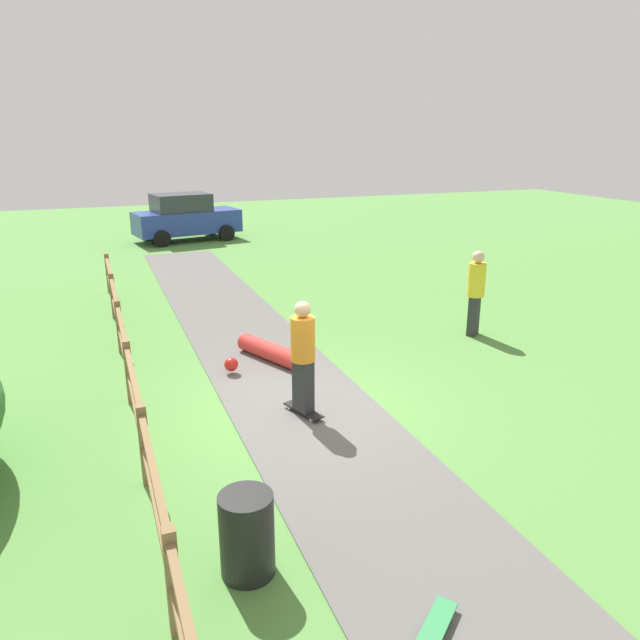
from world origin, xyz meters
name	(u,v)px	position (x,y,z in m)	size (l,w,h in m)	color
ground_plane	(304,410)	(0.00, 0.00, 0.00)	(60.00, 60.00, 0.00)	#568E42
asphalt_path	(304,409)	(0.00, 0.00, 0.01)	(2.40, 28.00, 0.02)	#605E5B
wooden_fence	(135,396)	(-2.60, 0.00, 0.67)	(0.12, 18.12, 1.10)	olive
trash_bin	(247,534)	(-1.80, -3.33, 0.45)	(0.56, 0.56, 0.90)	black
skater_riding	(303,353)	(-0.08, -0.18, 1.07)	(0.48, 0.82, 1.87)	black
skater_fallen	(268,352)	(0.05, 2.24, 0.20)	(1.52, 1.70, 0.36)	red
skateboard_loose	(434,630)	(-0.47, -4.75, 0.09)	(0.74, 0.67, 0.08)	#338C4C
bystander_yellow	(476,289)	(4.77, 2.21, 1.05)	(0.54, 0.54, 1.89)	#2D2D33
parked_car_blue	(186,217)	(0.77, 16.64, 0.96)	(4.43, 2.55, 1.92)	#283D99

